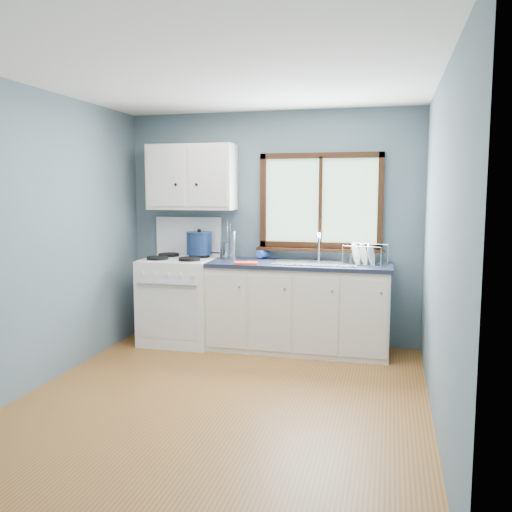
% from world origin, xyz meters
% --- Properties ---
extents(floor, '(3.20, 3.60, 0.02)m').
position_xyz_m(floor, '(0.00, 0.00, -0.01)').
color(floor, '#925C28').
rests_on(floor, ground).
extents(ceiling, '(3.20, 3.60, 0.02)m').
position_xyz_m(ceiling, '(0.00, 0.00, 2.51)').
color(ceiling, white).
rests_on(ceiling, wall_back).
extents(wall_back, '(3.20, 0.02, 2.50)m').
position_xyz_m(wall_back, '(0.00, 1.81, 1.25)').
color(wall_back, slate).
rests_on(wall_back, ground).
extents(wall_front, '(3.20, 0.02, 2.50)m').
position_xyz_m(wall_front, '(0.00, -1.81, 1.25)').
color(wall_front, slate).
rests_on(wall_front, ground).
extents(wall_left, '(0.02, 3.60, 2.50)m').
position_xyz_m(wall_left, '(-1.61, 0.00, 1.25)').
color(wall_left, slate).
rests_on(wall_left, ground).
extents(wall_right, '(0.02, 3.60, 2.50)m').
position_xyz_m(wall_right, '(1.61, 0.00, 1.25)').
color(wall_right, slate).
rests_on(wall_right, ground).
extents(gas_range, '(0.76, 0.69, 1.36)m').
position_xyz_m(gas_range, '(-0.95, 1.47, 0.49)').
color(gas_range, white).
rests_on(gas_range, floor).
extents(base_cabinets, '(1.85, 0.60, 0.88)m').
position_xyz_m(base_cabinets, '(0.36, 1.49, 0.41)').
color(base_cabinets, silver).
rests_on(base_cabinets, floor).
extents(countertop, '(1.89, 0.64, 0.04)m').
position_xyz_m(countertop, '(0.36, 1.49, 0.90)').
color(countertop, black).
rests_on(countertop, base_cabinets).
extents(sink, '(0.84, 0.46, 0.44)m').
position_xyz_m(sink, '(0.54, 1.49, 0.86)').
color(sink, silver).
rests_on(sink, countertop).
extents(window, '(1.36, 0.10, 1.03)m').
position_xyz_m(window, '(0.54, 1.77, 1.48)').
color(window, '#9EC6A8').
rests_on(window, wall_back).
extents(upper_cabinets, '(0.95, 0.35, 0.70)m').
position_xyz_m(upper_cabinets, '(-0.85, 1.63, 1.80)').
color(upper_cabinets, silver).
rests_on(upper_cabinets, wall_back).
extents(skillet, '(0.36, 0.25, 0.05)m').
position_xyz_m(skillet, '(-0.77, 1.62, 0.98)').
color(skillet, black).
rests_on(skillet, gas_range).
extents(stockpot, '(0.32, 0.32, 0.28)m').
position_xyz_m(stockpot, '(-0.77, 1.62, 1.09)').
color(stockpot, '#14254B').
rests_on(stockpot, gas_range).
extents(utensil_crock, '(0.16, 0.16, 0.42)m').
position_xyz_m(utensil_crock, '(-0.46, 1.71, 1.01)').
color(utensil_crock, silver).
rests_on(utensil_crock, countertop).
extents(thermos, '(0.09, 0.09, 0.30)m').
position_xyz_m(thermos, '(-0.39, 1.62, 1.07)').
color(thermos, silver).
rests_on(thermos, countertop).
extents(soap_bottle, '(0.14, 0.14, 0.27)m').
position_xyz_m(soap_bottle, '(-0.11, 1.68, 1.06)').
color(soap_bottle, blue).
rests_on(soap_bottle, countertop).
extents(dish_towel, '(0.25, 0.20, 0.02)m').
position_xyz_m(dish_towel, '(-0.15, 1.29, 0.93)').
color(dish_towel, '#E83E1A').
rests_on(dish_towel, countertop).
extents(dish_rack, '(0.46, 0.39, 0.21)m').
position_xyz_m(dish_rack, '(1.02, 1.54, 0.98)').
color(dish_rack, silver).
rests_on(dish_rack, countertop).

